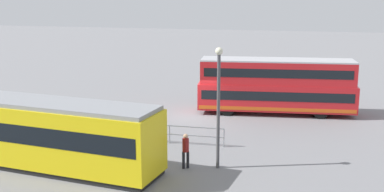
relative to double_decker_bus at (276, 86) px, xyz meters
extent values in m
plane|color=gray|center=(5.11, 2.60, -1.99)|extent=(160.00, 160.00, 0.00)
cube|color=red|center=(-0.01, 0.00, -0.72)|extent=(11.14, 3.88, 1.84)
cube|color=red|center=(-0.01, 0.00, 1.00)|extent=(10.80, 3.74, 1.60)
cube|color=black|center=(-0.01, 0.00, -0.50)|extent=(10.60, 3.84, 0.64)
cube|color=black|center=(-0.01, 0.00, 1.08)|extent=(10.26, 3.70, 0.60)
cube|color=#D85919|center=(-0.01, 0.00, -1.39)|extent=(10.93, 3.89, 0.24)
cube|color=#B2B2B7|center=(-0.01, 0.00, 1.85)|extent=(10.80, 3.74, 0.10)
cylinder|color=black|center=(3.35, 0.41, -1.49)|extent=(1.30, 2.62, 1.00)
cylinder|color=black|center=(-2.98, -0.37, -1.49)|extent=(1.30, 2.62, 1.00)
cube|color=yellow|center=(10.30, 13.60, -0.29)|extent=(12.63, 4.09, 2.90)
cube|color=black|center=(10.30, 13.60, 0.00)|extent=(12.14, 4.06, 0.90)
cube|color=gray|center=(10.30, 13.60, 1.25)|extent=(12.36, 3.84, 0.20)
cube|color=black|center=(10.30, 13.60, -1.87)|extent=(12.37, 3.92, 0.25)
cylinder|color=#4C3F2D|center=(10.84, 6.38, -1.55)|extent=(0.14, 0.14, 0.87)
cylinder|color=#4C3F2D|center=(10.93, 6.18, -1.55)|extent=(0.14, 0.14, 0.87)
cylinder|color=maroon|center=(10.88, 6.28, -0.78)|extent=(0.43, 0.43, 0.67)
sphere|color=beige|center=(10.88, 6.28, -0.32)|extent=(0.24, 0.24, 0.24)
cylinder|color=black|center=(3.22, 12.09, -1.56)|extent=(0.14, 0.14, 0.86)
cylinder|color=black|center=(3.41, 12.21, -1.56)|extent=(0.14, 0.14, 0.86)
cylinder|color=maroon|center=(3.32, 12.15, -0.80)|extent=(0.44, 0.44, 0.66)
sphere|color=tan|center=(3.32, 12.15, -0.35)|extent=(0.23, 0.23, 0.23)
cube|color=gray|center=(5.25, 8.56, -0.94)|extent=(6.25, 0.29, 0.06)
cube|color=gray|center=(5.25, 8.56, -1.44)|extent=(6.25, 0.29, 0.06)
cylinder|color=gray|center=(2.13, 8.45, -1.47)|extent=(0.07, 0.07, 1.05)
cylinder|color=gray|center=(5.25, 8.56, -1.47)|extent=(0.07, 0.07, 1.05)
cylinder|color=gray|center=(8.37, 8.67, -1.47)|extent=(0.07, 0.07, 1.05)
cylinder|color=slate|center=(8.36, 8.89, -0.79)|extent=(0.10, 0.10, 2.41)
cube|color=#1999D8|center=(8.36, 8.93, 0.02)|extent=(1.24, 0.27, 0.59)
cylinder|color=#4C4C51|center=(1.81, 11.69, 0.81)|extent=(0.16, 0.16, 5.61)
sphere|color=#F2EFCC|center=(1.81, 11.69, 3.77)|extent=(0.36, 0.36, 0.36)
camera|label=1|loc=(-2.51, 33.43, 6.42)|focal=44.53mm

